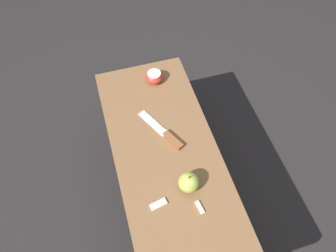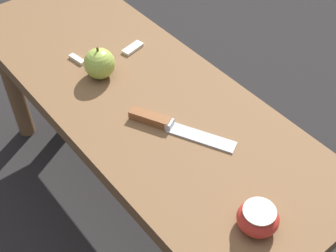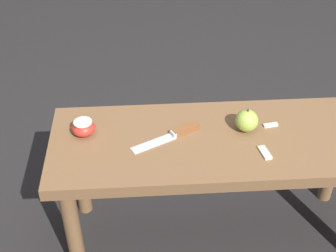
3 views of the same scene
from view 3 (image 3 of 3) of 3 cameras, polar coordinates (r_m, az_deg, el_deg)
name	(u,v)px [view 3 (image 3 of 3)]	position (r m, az deg, el deg)	size (l,w,h in m)	color
ground_plane	(211,230)	(1.80, 5.27, -12.47)	(8.00, 8.00, 0.00)	black
wooden_bench	(218,154)	(1.52, 6.08, -3.37)	(1.07, 0.39, 0.44)	brown
knife	(176,134)	(1.48, 0.98, -0.93)	(0.22, 0.13, 0.02)	#B7BABF
apple_whole	(247,121)	(1.50, 9.57, 0.65)	(0.07, 0.07, 0.08)	#9EB747
apple_cut	(83,128)	(1.50, -10.27, -0.19)	(0.07, 0.07, 0.05)	red
apple_slice_near_knife	(271,125)	(1.56, 12.40, 0.12)	(0.05, 0.02, 0.01)	white
apple_slice_center	(265,153)	(1.44, 11.72, -3.20)	(0.03, 0.06, 0.01)	white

